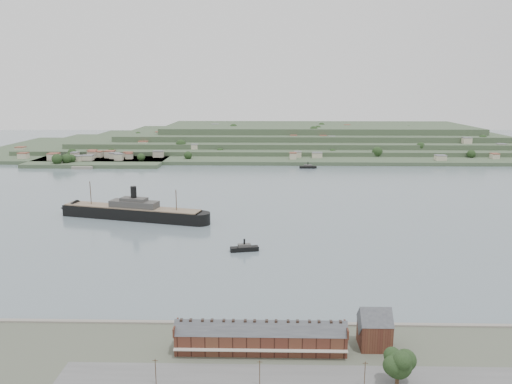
{
  "coord_description": "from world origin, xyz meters",
  "views": [
    {
      "loc": [
        -8.12,
        -315.82,
        86.57
      ],
      "look_at": [
        -16.02,
        30.0,
        12.8
      ],
      "focal_mm": 35.0,
      "sensor_mm": 36.0,
      "label": 1
    }
  ],
  "objects_px": {
    "gabled_building": "(375,329)",
    "steamship": "(128,211)",
    "terrace_row": "(261,338)",
    "fig_tree": "(399,363)",
    "tugboat": "(244,248)"
  },
  "relations": [
    {
      "from": "gabled_building",
      "to": "steamship",
      "type": "height_order",
      "value": "steamship"
    },
    {
      "from": "terrace_row",
      "to": "fig_tree",
      "type": "height_order",
      "value": "fig_tree"
    },
    {
      "from": "tugboat",
      "to": "terrace_row",
      "type": "bearing_deg",
      "value": -84.54
    },
    {
      "from": "steamship",
      "to": "fig_tree",
      "type": "xyz_separation_m",
      "value": [
        130.36,
        -188.92,
        4.02
      ]
    },
    {
      "from": "gabled_building",
      "to": "tugboat",
      "type": "xyz_separation_m",
      "value": [
        -47.65,
        102.16,
        -6.52
      ]
    },
    {
      "from": "terrace_row",
      "to": "tugboat",
      "type": "distance_m",
      "value": 106.79
    },
    {
      "from": "fig_tree",
      "to": "tugboat",
      "type": "bearing_deg",
      "value": 112.0
    },
    {
      "from": "fig_tree",
      "to": "gabled_building",
      "type": "bearing_deg",
      "value": 96.42
    },
    {
      "from": "tugboat",
      "to": "fig_tree",
      "type": "xyz_separation_m",
      "value": [
        50.11,
        -124.0,
        7.25
      ]
    },
    {
      "from": "terrace_row",
      "to": "gabled_building",
      "type": "height_order",
      "value": "gabled_building"
    },
    {
      "from": "gabled_building",
      "to": "fig_tree",
      "type": "bearing_deg",
      "value": -83.58
    },
    {
      "from": "gabled_building",
      "to": "tugboat",
      "type": "relative_size",
      "value": 0.9
    },
    {
      "from": "terrace_row",
      "to": "gabled_building",
      "type": "xyz_separation_m",
      "value": [
        37.5,
        4.02,
        1.34
      ]
    },
    {
      "from": "gabled_building",
      "to": "fig_tree",
      "type": "distance_m",
      "value": 21.99
    },
    {
      "from": "steamship",
      "to": "tugboat",
      "type": "xyz_separation_m",
      "value": [
        80.25,
        -64.92,
        -3.23
      ]
    }
  ]
}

